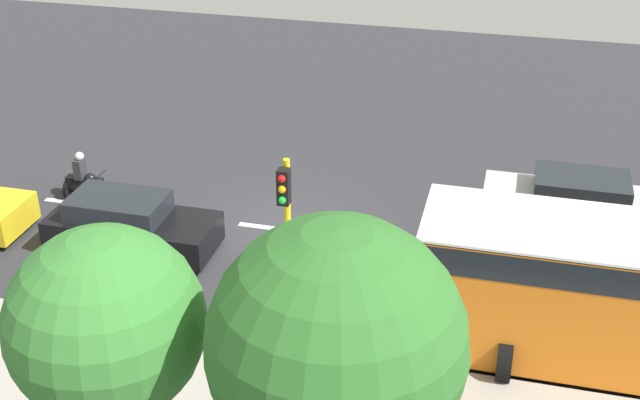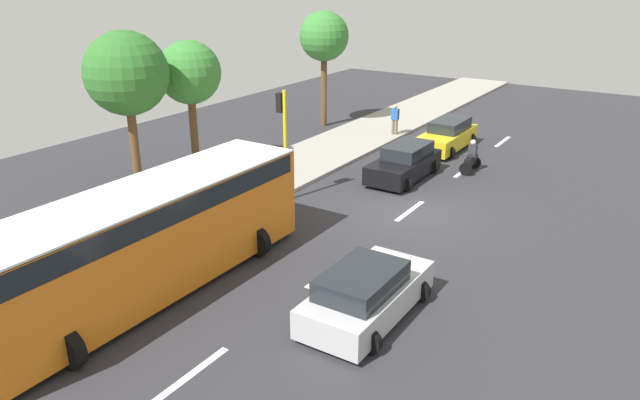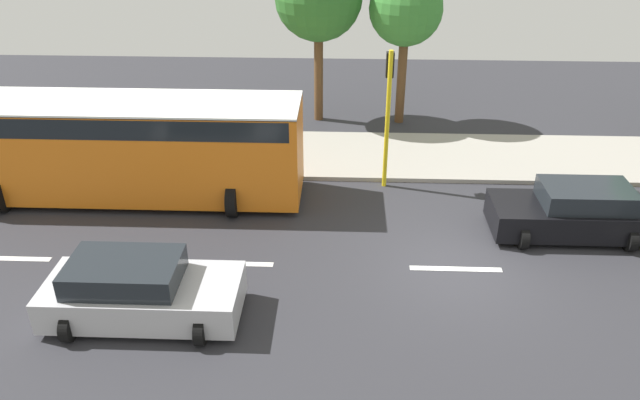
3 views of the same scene
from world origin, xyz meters
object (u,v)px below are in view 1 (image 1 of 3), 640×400
object	(u,v)px
street_tree_center	(107,327)
car_black	(130,225)
street_tree_south	(336,346)
motorcycle	(85,180)
traffic_light_corner	(286,230)
car_silver	(569,202)

from	to	relation	value
street_tree_center	car_black	bearing A→B (deg)	-153.97
street_tree_south	motorcycle	bearing A→B (deg)	-137.73
motorcycle	traffic_light_corner	bearing A→B (deg)	56.07
car_silver	motorcycle	world-z (taller)	motorcycle
car_black	street_tree_south	bearing A→B (deg)	40.55
motorcycle	street_tree_center	size ratio (longest dim) A/B	0.26
traffic_light_corner	car_silver	bearing A→B (deg)	139.73
car_black	traffic_light_corner	world-z (taller)	traffic_light_corner
car_black	street_tree_center	bearing A→B (deg)	26.03
car_silver	traffic_light_corner	bearing A→B (deg)	-40.27
street_tree_center	motorcycle	bearing A→B (deg)	-148.32
street_tree_center	car_silver	bearing A→B (deg)	151.76
street_tree_south	traffic_light_corner	bearing A→B (deg)	-157.79
traffic_light_corner	street_tree_center	size ratio (longest dim) A/B	0.76
car_silver	street_tree_center	world-z (taller)	street_tree_center
traffic_light_corner	street_tree_south	size ratio (longest dim) A/B	0.68
car_black	traffic_light_corner	bearing A→B (deg)	60.43
car_black	street_tree_center	xyz separation A→B (m)	(8.68, 4.24, 3.78)
car_silver	car_black	bearing A→B (deg)	-69.59
traffic_light_corner	street_tree_center	distance (m)	6.04
car_silver	street_tree_south	world-z (taller)	street_tree_south
motorcycle	car_silver	bearing A→B (deg)	98.06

